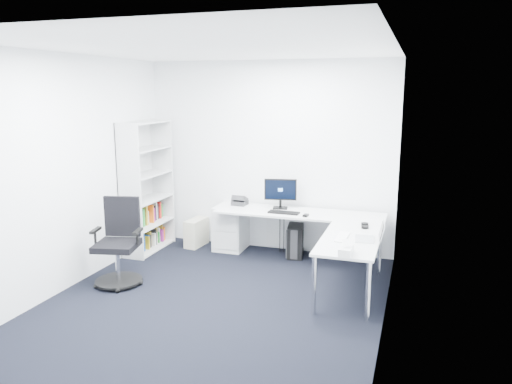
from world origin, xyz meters
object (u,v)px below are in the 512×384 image
(l_desk, at_px, (293,242))
(task_chair, at_px, (117,243))
(monitor, at_px, (280,193))
(bookshelf, at_px, (147,187))
(laptop, at_px, (365,231))

(l_desk, xyz_separation_m, task_chair, (-1.84, -1.24, 0.18))
(l_desk, distance_m, monitor, 0.77)
(bookshelf, bearing_deg, l_desk, -1.32)
(bookshelf, xyz_separation_m, task_chair, (0.33, -1.29, -0.42))
(task_chair, xyz_separation_m, laptop, (2.82, 0.55, 0.26))
(bookshelf, xyz_separation_m, laptop, (3.15, -0.74, -0.16))
(bookshelf, relative_size, laptop, 6.21)
(monitor, height_order, laptop, monitor)
(bookshelf, height_order, task_chair, bookshelf)
(bookshelf, distance_m, task_chair, 1.40)
(bookshelf, distance_m, laptop, 3.24)
(monitor, bearing_deg, task_chair, -143.92)
(l_desk, relative_size, task_chair, 2.21)
(bookshelf, height_order, monitor, bookshelf)
(task_chair, distance_m, laptop, 2.88)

